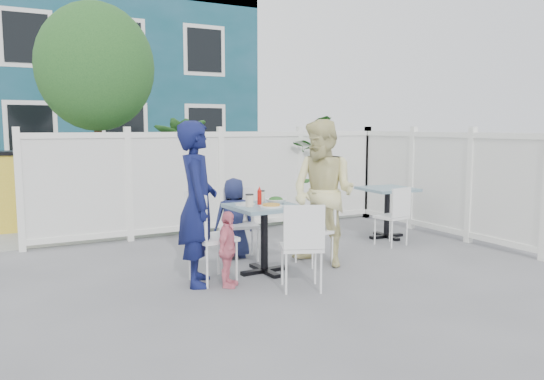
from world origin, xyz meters
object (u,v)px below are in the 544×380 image
chair_left (206,231)px  chair_back (240,218)px  chair_right (319,224)px  spare_table (387,199)px  chair_near (303,241)px  toddler (228,249)px  woman (323,193)px  utility_cabinet (20,193)px  main_table (264,220)px  man (197,204)px  boy (234,218)px

chair_left → chair_back: (0.78, 0.83, -0.05)m
chair_left → chair_right: size_ratio=1.17×
spare_table → chair_near: 3.01m
spare_table → toddler: 3.34m
chair_back → woman: size_ratio=0.51×
chair_right → chair_back: bearing=39.9°
utility_cabinet → spare_table: (4.89, -3.19, -0.02)m
main_table → spare_table: size_ratio=1.03×
woman → toddler: (-1.38, -0.29, -0.48)m
utility_cabinet → chair_left: 4.42m
utility_cabinet → chair_near: size_ratio=1.35×
chair_back → chair_near: (-0.02, -1.58, 0.01)m
utility_cabinet → woman: bearing=-51.9°
utility_cabinet → spare_table: size_ratio=1.61×
utility_cabinet → spare_table: utility_cabinet is taller
man → boy: bearing=-24.1°
toddler → chair_near: bearing=-90.0°
chair_back → boy: boy is taller
toddler → man: bearing=82.7°
main_table → utility_cabinet: bearing=120.3°
chair_back → boy: 0.08m
chair_near → spare_table: bearing=56.1°
utility_cabinet → man: (1.54, -4.11, 0.26)m
woman → chair_right: bearing=159.0°
chair_right → boy: bearing=40.6°
chair_right → man: (-1.61, -0.13, 0.38)m
woman → chair_left: bearing=-111.2°
chair_right → man: size_ratio=0.48×
chair_left → woman: size_ratio=0.56×
main_table → woman: size_ratio=0.45×
spare_table → man: 3.49m
chair_right → chair_near: size_ratio=0.93×
toddler → main_table: bearing=-22.8°
main_table → man: (-0.83, -0.07, 0.26)m
chair_near → woman: 1.16m
chair_left → chair_right: chair_left is taller
spare_table → toddler: size_ratio=0.95×
boy → chair_near: bearing=102.5°
chair_left → spare_table: bearing=97.4°
spare_table → chair_left: 3.39m
main_table → chair_left: chair_left is taller
main_table → woman: woman is taller
chair_back → chair_left: bearing=60.9°
chair_left → toddler: (0.15, -0.25, -0.17)m
chair_back → utility_cabinet: bearing=-39.5°
utility_cabinet → chair_near: (2.39, -4.86, -0.09)m
man → chair_left: bearing=-72.7°
chair_right → boy: size_ratio=0.82×
utility_cabinet → chair_right: 5.08m
man → toddler: man is taller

